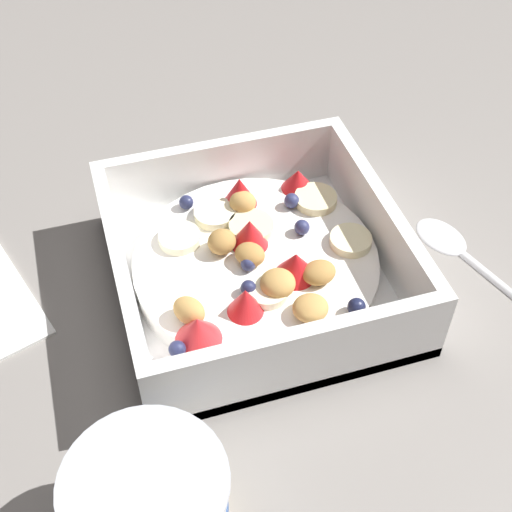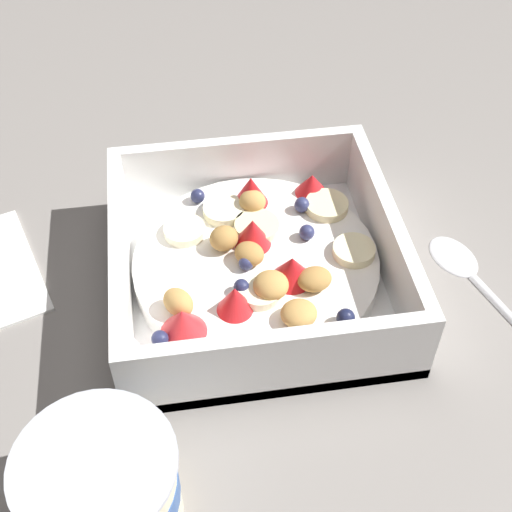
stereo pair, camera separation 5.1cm
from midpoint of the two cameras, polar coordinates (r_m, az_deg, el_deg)
The scene contains 4 objects.
ground_plane at distance 0.54m, azimuth -2.63°, elevation -1.09°, with size 2.40×2.40×0.00m, color gray.
fruit_bowl at distance 0.52m, azimuth -2.82°, elevation -0.82°, with size 0.21×0.21×0.06m.
spoon at distance 0.57m, azimuth 14.44°, elevation 0.12°, with size 0.07×0.17×0.01m.
yogurt_cup at distance 0.41m, azimuth -12.49°, elevation -19.88°, with size 0.09×0.09×0.07m.
Camera 1 is at (0.11, 0.35, 0.40)m, focal length 48.67 mm.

